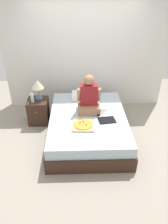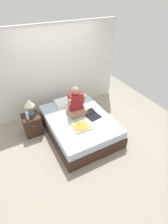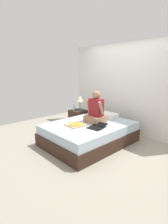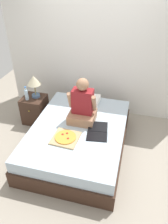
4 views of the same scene
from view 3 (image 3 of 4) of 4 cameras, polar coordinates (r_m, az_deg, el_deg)
ground_plane at (r=4.39m, az=1.67°, el=-9.98°), size 5.81×5.81×0.00m
wall_back at (r=5.13m, az=13.06°, el=7.59°), size 3.81×0.12×2.50m
bed at (r=4.30m, az=1.69°, el=-6.98°), size 1.55×2.08×0.50m
nightstand_left at (r=5.43m, az=-1.98°, el=-2.23°), size 0.44×0.47×0.55m
lamp_on_left_nightstand at (r=5.30m, az=-1.34°, el=4.08°), size 0.26×0.26×0.45m
water_bottle at (r=5.33m, az=-3.31°, el=1.78°), size 0.07×0.07×0.28m
pillow at (r=4.79m, az=7.65°, el=-1.02°), size 0.52×0.34×0.12m
person_seated at (r=4.26m, az=3.83°, el=0.41°), size 0.47×0.40×0.78m
laptop at (r=3.91m, az=4.15°, el=-4.89°), size 0.37×0.45×0.07m
pizza_box at (r=4.07m, az=-2.73°, el=-4.15°), size 0.42×0.42×0.05m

